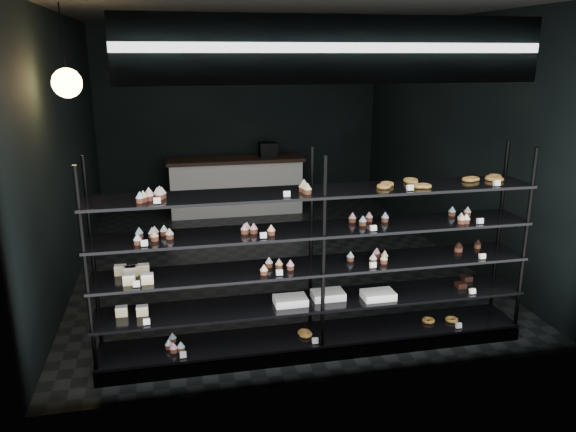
{
  "coord_description": "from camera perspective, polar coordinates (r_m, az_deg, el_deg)",
  "views": [
    {
      "loc": [
        -1.28,
        -7.09,
        2.72
      ],
      "look_at": [
        -0.17,
        -1.9,
        1.18
      ],
      "focal_mm": 35.0,
      "sensor_mm": 36.0,
      "label": 1
    }
  ],
  "objects": [
    {
      "name": "service_counter",
      "position": [
        9.91,
        -5.27,
        3.18
      ],
      "size": [
        2.36,
        0.65,
        1.23
      ],
      "color": "silver",
      "rests_on": "room"
    },
    {
      "name": "display_shelf",
      "position": [
        5.24,
        2.65,
        -7.36
      ],
      "size": [
        4.0,
        0.5,
        1.91
      ],
      "color": "black",
      "rests_on": "room"
    },
    {
      "name": "signage",
      "position": [
        4.36,
        5.21,
        16.49
      ],
      "size": [
        3.3,
        0.05,
        0.5
      ],
      "color": "#0C123F",
      "rests_on": "room"
    },
    {
      "name": "pendant_lamp",
      "position": [
        5.91,
        -21.54,
        12.47
      ],
      "size": [
        0.28,
        0.28,
        0.87
      ],
      "color": "black",
      "rests_on": "room"
    },
    {
      "name": "room",
      "position": [
        7.29,
        -1.84,
        7.33
      ],
      "size": [
        5.01,
        6.01,
        3.2
      ],
      "color": "black",
      "rests_on": "ground"
    }
  ]
}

